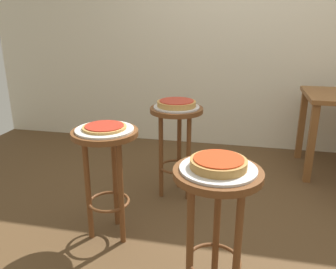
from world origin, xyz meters
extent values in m
plane|color=brown|center=(0.00, 0.00, 0.00)|extent=(6.00, 6.00, 0.00)
cube|color=beige|center=(0.00, 1.65, 1.50)|extent=(6.00, 0.10, 3.00)
cylinder|color=brown|center=(-0.13, -0.79, 0.73)|extent=(0.41, 0.41, 0.03)
cylinder|color=brown|center=(-0.13, -0.66, 0.35)|extent=(0.04, 0.04, 0.71)
cylinder|color=brown|center=(-0.24, -0.86, 0.35)|extent=(0.04, 0.04, 0.71)
cylinder|color=brown|center=(-0.02, -0.86, 0.35)|extent=(0.04, 0.04, 0.71)
torus|color=brown|center=(-0.13, -0.79, 0.25)|extent=(0.28, 0.28, 0.02)
cylinder|color=silver|center=(-0.13, -0.79, 0.75)|extent=(0.35, 0.35, 0.01)
cylinder|color=#B78442|center=(-0.13, -0.79, 0.77)|extent=(0.26, 0.26, 0.04)
cylinder|color=red|center=(-0.13, -0.79, 0.80)|extent=(0.23, 0.23, 0.01)
cylinder|color=brown|center=(-0.86, -0.35, 0.73)|extent=(0.41, 0.41, 0.03)
cylinder|color=brown|center=(-0.86, -0.22, 0.35)|extent=(0.04, 0.04, 0.71)
cylinder|color=brown|center=(-0.97, -0.42, 0.35)|extent=(0.04, 0.04, 0.71)
cylinder|color=brown|center=(-0.75, -0.42, 0.35)|extent=(0.04, 0.04, 0.71)
torus|color=brown|center=(-0.86, -0.35, 0.25)|extent=(0.28, 0.28, 0.02)
cylinder|color=white|center=(-0.86, -0.35, 0.75)|extent=(0.36, 0.36, 0.01)
cylinder|color=tan|center=(-0.86, -0.35, 0.76)|extent=(0.27, 0.27, 0.01)
cylinder|color=red|center=(-0.86, -0.35, 0.77)|extent=(0.24, 0.24, 0.01)
cylinder|color=brown|center=(-0.54, 0.31, 0.73)|extent=(0.41, 0.41, 0.03)
cylinder|color=brown|center=(-0.54, 0.43, 0.35)|extent=(0.04, 0.04, 0.71)
cylinder|color=brown|center=(-0.65, 0.24, 0.35)|extent=(0.04, 0.04, 0.71)
cylinder|color=brown|center=(-0.43, 0.24, 0.35)|extent=(0.04, 0.04, 0.71)
torus|color=brown|center=(-0.54, 0.31, 0.25)|extent=(0.28, 0.28, 0.02)
cylinder|color=silver|center=(-0.54, 0.31, 0.75)|extent=(0.36, 0.36, 0.01)
cylinder|color=tan|center=(-0.54, 0.31, 0.77)|extent=(0.30, 0.30, 0.04)
cylinder|color=red|center=(-0.54, 0.31, 0.80)|extent=(0.26, 0.26, 0.01)
cube|color=brown|center=(0.57, 0.78, 0.36)|extent=(0.06, 0.06, 0.72)
cube|color=brown|center=(0.57, 1.37, 0.36)|extent=(0.06, 0.06, 0.72)
camera|label=1|loc=(-0.05, -2.24, 1.39)|focal=36.83mm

